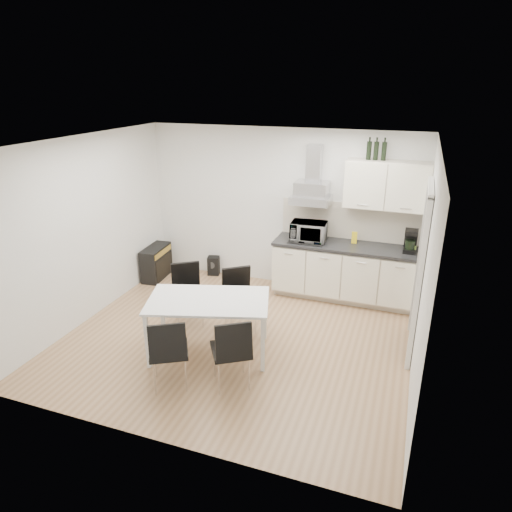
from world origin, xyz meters
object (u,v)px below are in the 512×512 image
(chair_near_right, at_px, (231,351))
(chair_near_left, at_px, (169,351))
(floor_speaker, at_px, (214,266))
(guitar_amp, at_px, (156,262))
(chair_far_left, at_px, (188,296))
(dining_table, at_px, (208,305))
(kitchenette, at_px, (349,249))
(chair_far_right, at_px, (240,301))

(chair_near_right, bearing_deg, chair_near_left, 167.77)
(floor_speaker, bearing_deg, chair_near_right, -76.37)
(guitar_amp, bearing_deg, chair_far_left, -48.95)
(chair_far_left, xyz_separation_m, chair_near_left, (0.45, -1.33, 0.00))
(dining_table, bearing_deg, chair_near_right, -61.99)
(chair_far_left, bearing_deg, dining_table, 101.51)
(kitchenette, relative_size, chair_far_right, 2.86)
(kitchenette, height_order, floor_speaker, kitchenette)
(kitchenette, bearing_deg, chair_far_right, -129.29)
(chair_near_right, xyz_separation_m, floor_speaker, (-1.51, 2.83, -0.27))
(chair_far_left, bearing_deg, floor_speaker, -111.25)
(dining_table, height_order, chair_far_left, chair_far_left)
(chair_near_left, relative_size, floor_speaker, 2.62)
(chair_far_right, relative_size, chair_near_right, 1.00)
(chair_far_right, distance_m, chair_near_left, 1.44)
(dining_table, distance_m, chair_near_left, 0.81)
(chair_far_left, xyz_separation_m, floor_speaker, (-0.41, 1.74, -0.27))
(kitchenette, relative_size, chair_near_right, 2.86)
(chair_far_left, bearing_deg, guitar_amp, -79.08)
(guitar_amp, bearing_deg, chair_near_right, -48.96)
(kitchenette, xyz_separation_m, guitar_amp, (-3.27, -0.30, -0.54))
(kitchenette, xyz_separation_m, chair_near_right, (-0.87, -2.66, -0.39))
(chair_far_right, xyz_separation_m, floor_speaker, (-1.16, 1.66, -0.27))
(dining_table, xyz_separation_m, chair_far_left, (-0.59, 0.57, -0.23))
(kitchenette, xyz_separation_m, floor_speaker, (-2.39, 0.17, -0.66))
(dining_table, relative_size, guitar_amp, 2.35)
(floor_speaker, bearing_deg, chair_near_left, -88.85)
(chair_far_left, distance_m, chair_far_right, 0.76)
(kitchenette, xyz_separation_m, chair_near_left, (-1.53, -2.90, -0.39))
(chair_near_right, height_order, guitar_amp, chair_near_right)
(chair_far_right, bearing_deg, floor_speaker, -91.55)
(dining_table, distance_m, guitar_amp, 2.67)
(chair_near_left, bearing_deg, chair_far_right, 48.12)
(floor_speaker, bearing_deg, dining_table, -81.10)
(chair_near_right, relative_size, floor_speaker, 2.62)
(dining_table, distance_m, chair_near_right, 0.76)
(kitchenette, relative_size, floor_speaker, 7.51)
(chair_far_right, relative_size, guitar_amp, 1.25)
(dining_table, distance_m, chair_far_right, 0.71)
(kitchenette, height_order, dining_table, kitchenette)
(kitchenette, height_order, chair_near_right, kitchenette)
(chair_near_left, relative_size, guitar_amp, 1.25)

